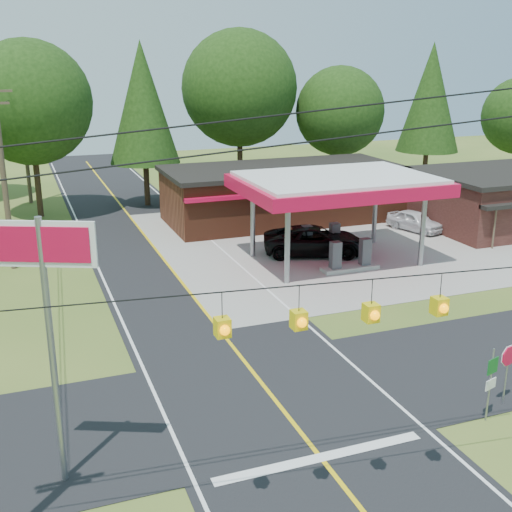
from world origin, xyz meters
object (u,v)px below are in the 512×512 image
object	(u,v)px
gas_canopy	(337,187)
suv_car	(315,241)
octagonal_stop_sign	(508,361)
big_stop_sign	(45,289)
sedan_car	(415,221)

from	to	relation	value
gas_canopy	suv_car	xyz separation A→B (m)	(-0.50, 1.50, -3.43)
suv_car	octagonal_stop_sign	xyz separation A→B (m)	(-1.50, -17.51, 0.76)
gas_canopy	suv_car	bearing A→B (deg)	108.45
big_stop_sign	octagonal_stop_sign	world-z (taller)	big_stop_sign
octagonal_stop_sign	gas_canopy	bearing A→B (deg)	82.88
gas_canopy	big_stop_sign	xyz separation A→B (m)	(-15.97, -15.01, 1.28)
sedan_car	big_stop_sign	bearing A→B (deg)	-158.83
gas_canopy	suv_car	size ratio (longest dim) A/B	1.77
gas_canopy	sedan_car	size ratio (longest dim) A/B	2.69
suv_car	sedan_car	bearing A→B (deg)	-54.10
gas_canopy	octagonal_stop_sign	bearing A→B (deg)	-97.12
big_stop_sign	octagonal_stop_sign	size ratio (longest dim) A/B	3.43
gas_canopy	big_stop_sign	size ratio (longest dim) A/B	1.44
big_stop_sign	gas_canopy	bearing A→B (deg)	43.23
gas_canopy	octagonal_stop_sign	world-z (taller)	gas_canopy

